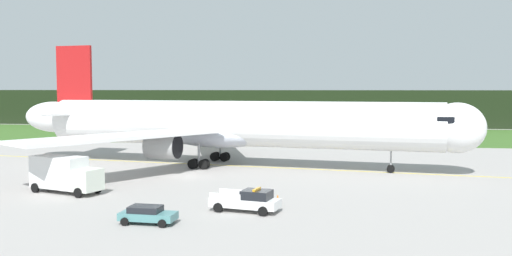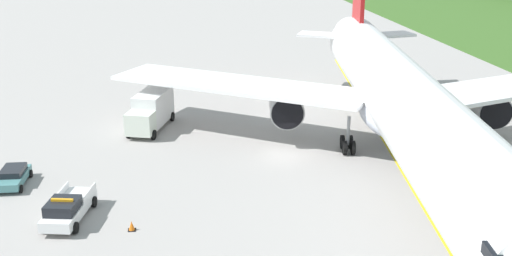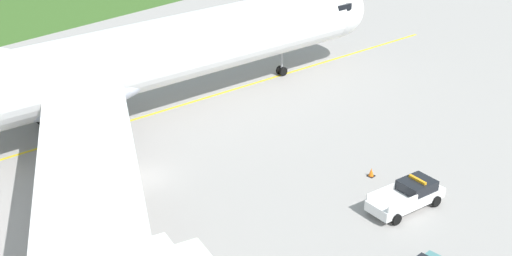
{
  "view_description": "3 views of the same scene",
  "coord_description": "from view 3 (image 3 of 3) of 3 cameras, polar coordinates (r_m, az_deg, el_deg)",
  "views": [
    {
      "loc": [
        16.36,
        -58.47,
        9.84
      ],
      "look_at": [
        6.1,
        10.04,
        4.74
      ],
      "focal_mm": 38.22,
      "sensor_mm": 36.0,
      "label": 1
    },
    {
      "loc": [
        47.0,
        -9.45,
        18.75
      ],
      "look_at": [
        6.88,
        -3.45,
        4.97
      ],
      "focal_mm": 42.95,
      "sensor_mm": 36.0,
      "label": 2
    },
    {
      "loc": [
        -26.1,
        -35.0,
        24.23
      ],
      "look_at": [
        7.65,
        -4.19,
        2.61
      ],
      "focal_mm": 47.74,
      "sensor_mm": 36.0,
      "label": 3
    }
  ],
  "objects": [
    {
      "name": "ground",
      "position": [
        49.93,
        -9.54,
        -4.09
      ],
      "size": [
        320.0,
        320.0,
        0.0
      ],
      "primitive_type": "plane",
      "color": "#9A9692"
    },
    {
      "name": "taxiway_centerline_main",
      "position": [
        58.19,
        -12.06,
        0.12
      ],
      "size": [
        79.4,
        11.76,
        0.01
      ],
      "primitive_type": "cube",
      "rotation": [
        0.0,
        0.0,
        -0.14
      ],
      "color": "yellow",
      "rests_on": "ground"
    },
    {
      "name": "airliner",
      "position": [
        55.96,
        -13.1,
        4.79
      ],
      "size": [
        60.71,
        49.9,
        15.6
      ],
      "color": "white",
      "rests_on": "ground"
    },
    {
      "name": "apron_cone",
      "position": [
        49.96,
        9.63,
        -3.68
      ],
      "size": [
        0.5,
        0.5,
        0.64
      ],
      "color": "black",
      "rests_on": "ground"
    },
    {
      "name": "ops_pickup_truck",
      "position": [
        46.39,
        12.63,
        -5.54
      ],
      "size": [
        5.85,
        3.19,
        1.94
      ],
      "color": "white",
      "rests_on": "ground"
    }
  ]
}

